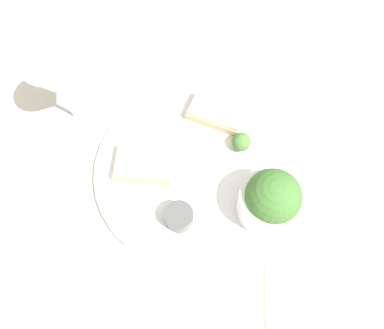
{
  "coord_description": "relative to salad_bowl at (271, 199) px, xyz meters",
  "views": [
    {
      "loc": [
        0.12,
        -0.23,
        0.63
      ],
      "look_at": [
        0.0,
        0.0,
        0.03
      ],
      "focal_mm": 35.0,
      "sensor_mm": 36.0,
      "label": 1
    }
  ],
  "objects": [
    {
      "name": "ground_plane",
      "position": [
        -0.15,
        0.01,
        -0.06
      ],
      "size": [
        4.0,
        4.0,
        0.0
      ],
      "primitive_type": "plane",
      "color": "beige"
    },
    {
      "name": "dinner_plate",
      "position": [
        -0.15,
        0.01,
        -0.05
      ],
      "size": [
        0.35,
        0.35,
        0.01
      ],
      "color": "white",
      "rests_on": "ground_plane"
    },
    {
      "name": "salad_bowl",
      "position": [
        0.0,
        0.0,
        0.0
      ],
      "size": [
        0.11,
        0.11,
        0.11
      ],
      "color": "white",
      "rests_on": "dinner_plate"
    },
    {
      "name": "sauce_ramekin",
      "position": [
        -0.12,
        -0.09,
        -0.03
      ],
      "size": [
        0.05,
        0.05,
        0.03
      ],
      "color": "#4C4C4C",
      "rests_on": "dinner_plate"
    },
    {
      "name": "cheese_toast_near",
      "position": [
        -0.23,
        -0.03,
        -0.03
      ],
      "size": [
        0.12,
        0.1,
        0.03
      ],
      "color": "#D1B27F",
      "rests_on": "dinner_plate"
    },
    {
      "name": "cheese_toast_far",
      "position": [
        -0.16,
        0.12,
        -0.03
      ],
      "size": [
        0.11,
        0.07,
        0.03
      ],
      "color": "#D1B27F",
      "rests_on": "dinner_plate"
    },
    {
      "name": "wine_glass",
      "position": [
        -0.4,
        0.01,
        0.05
      ],
      "size": [
        0.09,
        0.09,
        0.16
      ],
      "color": "silver",
      "rests_on": "ground_plane"
    },
    {
      "name": "garnish",
      "position": [
        -0.09,
        0.09,
        -0.03
      ],
      "size": [
        0.03,
        0.03,
        0.03
      ],
      "color": "#477533",
      "rests_on": "dinner_plate"
    },
    {
      "name": "napkin",
      "position": [
        -0.37,
        0.15,
        -0.06
      ],
      "size": [
        0.15,
        0.13,
        0.01
      ],
      "color": "white",
      "rests_on": "ground_plane"
    },
    {
      "name": "fork",
      "position": [
        0.08,
        -0.17,
        -0.06
      ],
      "size": [
        0.08,
        0.18,
        0.01
      ],
      "color": "silver",
      "rests_on": "ground_plane"
    }
  ]
}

